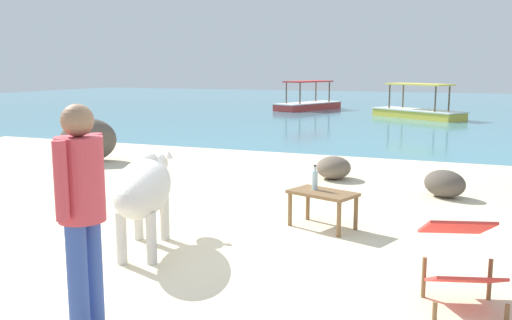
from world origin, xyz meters
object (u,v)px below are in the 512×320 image
at_px(bottle, 315,180).
at_px(deck_chair_near, 460,255).
at_px(low_bench_table, 323,198).
at_px(boat_red, 308,103).
at_px(cow, 144,187).
at_px(boat_yellow, 418,111).
at_px(person_standing, 82,203).

relative_size(bottle, deck_chair_near, 0.33).
height_order(low_bench_table, boat_red, boat_red).
relative_size(cow, boat_yellow, 0.48).
xyz_separation_m(person_standing, boat_yellow, (0.38, 18.76, -0.70)).
height_order(low_bench_table, deck_chair_near, deck_chair_near).
xyz_separation_m(deck_chair_near, boat_red, (-7.08, 19.82, -0.13)).
distance_m(low_bench_table, bottle, 0.23).
distance_m(bottle, person_standing, 3.34).
distance_m(boat_red, boat_yellow, 5.68).
height_order(bottle, boat_red, boat_red).
relative_size(low_bench_table, deck_chair_near, 0.97).
bearing_deg(deck_chair_near, bottle, -151.85).
xyz_separation_m(low_bench_table, deck_chair_near, (1.55, -1.62, 0.02)).
xyz_separation_m(boat_red, boat_yellow, (5.05, -2.60, 0.00)).
height_order(bottle, boat_yellow, boat_yellow).
relative_size(low_bench_table, boat_red, 0.22).
bearing_deg(person_standing, cow, 105.10).
xyz_separation_m(low_bench_table, person_standing, (-0.86, -3.17, 0.59)).
xyz_separation_m(cow, deck_chair_near, (3.04, -0.18, -0.27)).
height_order(cow, deck_chair_near, cow).
xyz_separation_m(low_bench_table, boat_red, (-5.53, 18.20, -0.11)).
bearing_deg(deck_chair_near, person_standing, -73.94).
distance_m(low_bench_table, boat_yellow, 15.60).
relative_size(deck_chair_near, boat_yellow, 0.24).
height_order(cow, person_standing, person_standing).
height_order(deck_chair_near, boat_yellow, boat_yellow).
xyz_separation_m(cow, low_bench_table, (1.49, 1.44, -0.29)).
relative_size(bottle, boat_red, 0.08).
relative_size(cow, deck_chair_near, 1.98).
bearing_deg(person_standing, boat_yellow, 83.88).
bearing_deg(low_bench_table, bottle, 170.63).
xyz_separation_m(low_bench_table, boat_yellow, (-0.48, 15.60, -0.11)).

